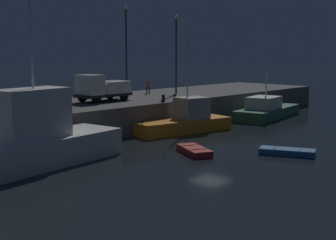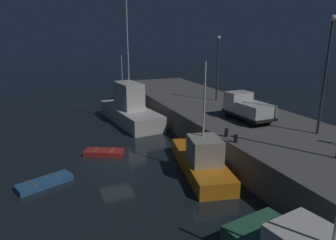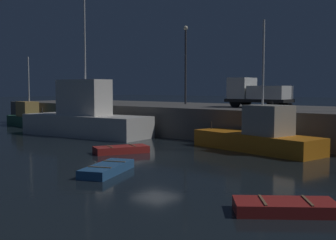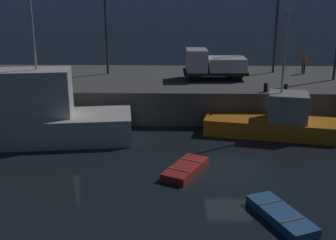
{
  "view_description": "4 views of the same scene",
  "coord_description": "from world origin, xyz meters",
  "views": [
    {
      "loc": [
        -26.81,
        -21.14,
        7.01
      ],
      "look_at": [
        -2.25,
        2.17,
        2.03
      ],
      "focal_mm": 51.02,
      "sensor_mm": 36.0,
      "label": 1
    },
    {
      "loc": [
        22.1,
        -4.18,
        9.9
      ],
      "look_at": [
        -2.02,
        5.32,
        2.67
      ],
      "focal_mm": 31.89,
      "sensor_mm": 36.0,
      "label": 2
    },
    {
      "loc": [
        16.74,
        -18.73,
        4.06
      ],
      "look_at": [
        -1.04,
        2.34,
        1.97
      ],
      "focal_mm": 45.67,
      "sensor_mm": 36.0,
      "label": 3
    },
    {
      "loc": [
        -2.92,
        -21.75,
        9.76
      ],
      "look_at": [
        -3.46,
        1.49,
        2.38
      ],
      "focal_mm": 45.56,
      "sensor_mm": 36.0,
      "label": 4
    }
  ],
  "objects": [
    {
      "name": "ground_plane",
      "position": [
        0.0,
        0.0,
        0.0
      ],
      "size": [
        320.0,
        320.0,
        0.0
      ],
      "primitive_type": "plane",
      "color": "black"
    },
    {
      "name": "pier_quay",
      "position": [
        0.0,
        12.94,
        1.23
      ],
      "size": [
        58.9,
        10.93,
        2.45
      ],
      "color": "#5B5956",
      "rests_on": "ground"
    },
    {
      "name": "fishing_trawler_red",
      "position": [
        -11.81,
        4.24,
        1.56
      ],
      "size": [
        12.02,
        5.14,
        13.72
      ],
      "color": "silver",
      "rests_on": "ground"
    },
    {
      "name": "fishing_boat_white",
      "position": [
        3.7,
        5.77,
        0.98
      ],
      "size": [
        9.23,
        4.33,
        8.3
      ],
      "color": "orange",
      "rests_on": "ground"
    },
    {
      "name": "fishing_boat_orange",
      "position": [
        -23.69,
        6.16,
        0.91
      ],
      "size": [
        7.47,
        3.34,
        7.26
      ],
      "color": "#2D6647",
      "rests_on": "ground"
    },
    {
      "name": "dinghy_orange_near",
      "position": [
        -2.46,
        -0.5,
        0.22
      ],
      "size": [
        2.7,
        3.58,
        0.47
      ],
      "color": "#B22823",
      "rests_on": "ground"
    },
    {
      "name": "rowboat_white_mid",
      "position": [
        10.88,
        -5.91,
        0.2
      ],
      "size": [
        3.46,
        3.12,
        0.44
      ],
      "color": "#B22823",
      "rests_on": "ground"
    },
    {
      "name": "dinghy_red_small",
      "position": [
        1.61,
        -5.28,
        0.21
      ],
      "size": [
        2.61,
        3.87,
        0.46
      ],
      "color": "#2D6099",
      "rests_on": "ground"
    },
    {
      "name": "lamp_post_west",
      "position": [
        -8.94,
        14.36,
        6.91
      ],
      "size": [
        0.44,
        0.44,
        7.6
      ],
      "color": "#38383D",
      "rests_on": "pier_quay"
    },
    {
      "name": "utility_truck",
      "position": [
        -0.09,
        12.36,
        3.66
      ],
      "size": [
        5.2,
        2.5,
        2.43
      ],
      "color": "black",
      "rests_on": "pier_quay"
    },
    {
      "name": "bollard_west",
      "position": [
        4.76,
        7.98,
        2.75
      ],
      "size": [
        0.28,
        0.28,
        0.6
      ],
      "primitive_type": "cylinder",
      "color": "black",
      "rests_on": "pier_quay"
    },
    {
      "name": "bollard_central",
      "position": [
        3.36,
        8.06,
        2.78
      ],
      "size": [
        0.28,
        0.28,
        0.64
      ],
      "primitive_type": "cylinder",
      "color": "black",
      "rests_on": "pier_quay"
    }
  ]
}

